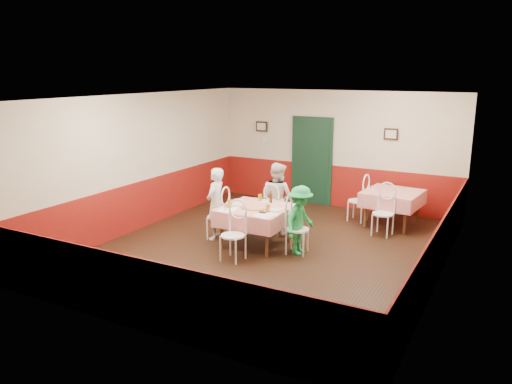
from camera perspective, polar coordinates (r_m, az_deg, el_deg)
The scene contains 39 objects.
floor at distance 9.40m, azimuth 1.64°, elevation -6.50°, with size 7.00×7.00×0.00m, color black.
ceiling at distance 8.83m, azimuth 1.76°, elevation 10.81°, with size 7.00×7.00×0.00m, color white.
back_wall at distance 12.19m, azimuth 9.14°, elevation 4.84°, with size 6.00×0.10×2.80m, color beige.
front_wall at distance 6.19m, azimuth -13.07°, elevation -4.03°, with size 6.00×0.10×2.80m, color beige.
left_wall at distance 10.67m, azimuth -12.87°, elevation 3.41°, with size 0.10×7.00×2.80m, color beige.
right_wall at distance 8.15m, azimuth 20.88°, elevation -0.29°, with size 0.10×7.00×2.80m, color beige.
wainscot_back at distance 12.35m, azimuth 8.96°, elevation 0.70°, with size 6.00×0.03×1.00m, color maroon.
wainscot_front at distance 6.52m, azimuth -12.55°, elevation -11.55°, with size 6.00×0.03×1.00m, color maroon.
wainscot_left at distance 10.86m, azimuth -12.56°, elevation -1.27°, with size 0.03×7.00×1.00m, color maroon.
wainscot_right at distance 8.41m, azimuth 20.26°, elevation -6.25°, with size 0.03×7.00×1.00m, color maroon.
door at distance 12.41m, azimuth 6.38°, elevation 3.44°, with size 0.96×0.06×2.10m, color black.
picture_left at distance 12.88m, azimuth 0.65°, elevation 7.50°, with size 0.32×0.03×0.26m, color black.
picture_right at distance 11.72m, azimuth 15.17°, elevation 6.41°, with size 0.32×0.03×0.26m, color black.
thermostat at distance 12.88m, azimuth 1.04°, elevation 5.93°, with size 0.10×0.03×0.10m, color white.
main_table at distance 9.45m, azimuth 0.00°, elevation -3.98°, with size 1.22×1.22×0.77m, color red.
second_table at distance 11.05m, azimuth 15.27°, elevation -1.85°, with size 1.12×1.12×0.77m, color red.
chair_left at distance 9.84m, azimuth -4.37°, elevation -2.84°, with size 0.42×0.42×0.90m, color white, non-canonical shape.
chair_right at distance 9.07m, azimuth 4.74°, elevation -4.29°, with size 0.42×0.42×0.90m, color white, non-canonical shape.
chair_far at distance 10.15m, azimuth 2.28°, elevation -2.29°, with size 0.42×0.42×0.90m, color white, non-canonical shape.
chair_near at distance 8.72m, azimuth -2.66°, elevation -5.00°, with size 0.42×0.42×0.90m, color white, non-canonical shape.
chair_second_a at distance 11.21m, azimuth 11.57°, elevation -1.01°, with size 0.42×0.42×0.90m, color white, non-canonical shape.
chair_second_b at distance 10.32m, azimuth 14.32°, elevation -2.44°, with size 0.42×0.42×0.90m, color white, non-canonical shape.
pizza at distance 9.29m, azimuth -0.11°, elevation -1.70°, with size 0.50×0.50×0.03m, color #B74723.
plate_left at distance 9.51m, azimuth -2.34°, elevation -1.40°, with size 0.25×0.25×0.01m, color white.
plate_right at distance 9.13m, azimuth 2.28°, elevation -2.05°, with size 0.25×0.25×0.01m, color white.
plate_far at distance 9.69m, azimuth 1.10°, elevation -1.11°, with size 0.25×0.25×0.01m, color white.
glass_a at distance 9.30m, azimuth -3.03°, elevation -1.33°, with size 0.08×0.08×0.15m, color #BF7219.
glass_b at distance 8.98m, azimuth 1.36°, elevation -1.90°, with size 0.08×0.08×0.14m, color #BF7219.
glass_c at distance 9.72m, azimuth 0.48°, elevation -0.67°, with size 0.08×0.08×0.14m, color #BF7219.
beer_bottle at distance 9.62m, azimuth 1.69°, elevation -0.61°, with size 0.06×0.06×0.21m, color #381C0A.
shaker_a at distance 9.14m, azimuth -3.49°, elevation -1.80°, with size 0.04×0.04×0.09m, color silver.
shaker_b at distance 9.11m, azimuth -3.60°, elevation -1.86°, with size 0.04×0.04×0.09m, color silver.
shaker_c at distance 9.26m, azimuth -3.39°, elevation -1.60°, with size 0.04×0.04×0.09m, color #B23319.
menu_left at distance 9.18m, azimuth -3.27°, elevation -2.02°, with size 0.30×0.40×0.00m, color white.
menu_right at distance 8.83m, azimuth 1.11°, elevation -2.63°, with size 0.30×0.40×0.00m, color white.
wallet at distance 8.95m, azimuth 0.77°, elevation -2.34°, with size 0.11×0.09×0.02m, color black.
diner_left at distance 9.79m, azimuth -4.64°, elevation -1.34°, with size 0.52×0.34×1.42m, color gray.
diner_far at distance 10.12m, azimuth 2.42°, elevation -0.70°, with size 0.71×0.55×1.46m, color gray.
diner_right at distance 9.00m, azimuth 5.06°, elevation -3.23°, with size 0.82×0.47×1.27m, color gray.
Camera 1 is at (3.95, -7.88, 3.25)m, focal length 35.00 mm.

